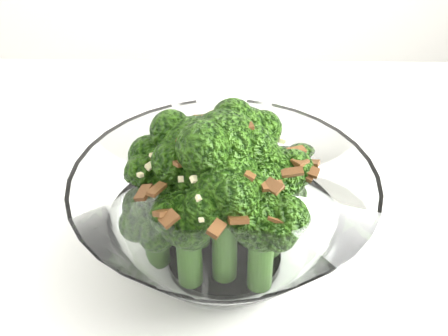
{
  "coord_description": "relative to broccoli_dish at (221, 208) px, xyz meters",
  "views": [
    {
      "loc": [
        0.26,
        -0.43,
        1.14
      ],
      "look_at": [
        0.26,
        -0.06,
        0.85
      ],
      "focal_mm": 50.0,
      "sensor_mm": 36.0,
      "label": 1
    }
  ],
  "objects": [
    {
      "name": "broccoli_dish",
      "position": [
        0.0,
        0.0,
        0.0
      ],
      "size": [
        0.24,
        0.24,
        0.15
      ],
      "color": "white",
      "rests_on": "table"
    }
  ]
}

